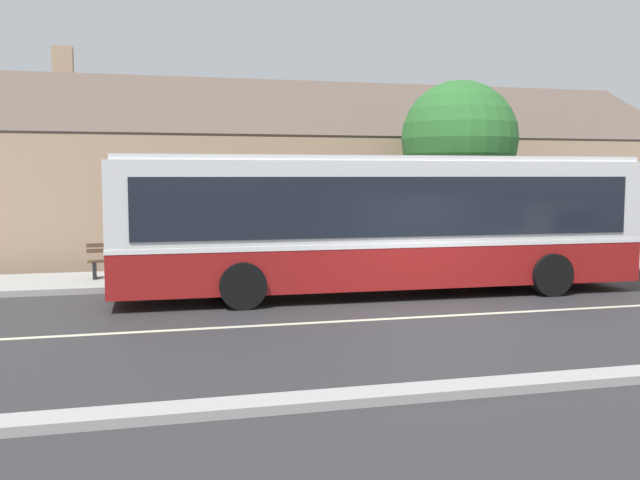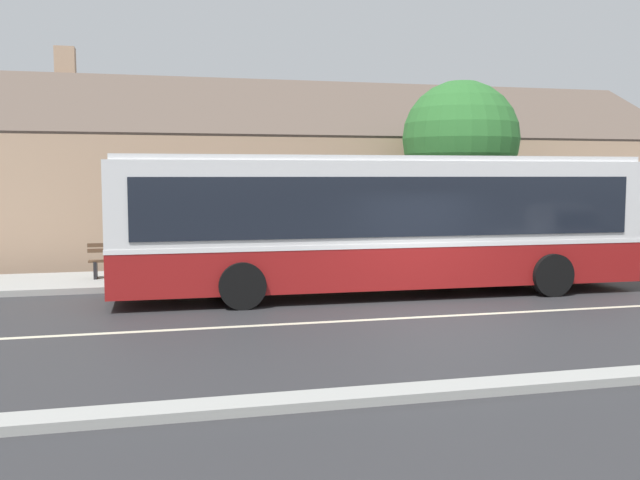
% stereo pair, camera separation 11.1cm
% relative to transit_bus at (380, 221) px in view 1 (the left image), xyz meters
% --- Properties ---
extents(ground_plane, '(300.00, 300.00, 0.00)m').
position_rel_transit_bus_xyz_m(ground_plane, '(0.37, -2.90, -1.75)').
color(ground_plane, '#2D2D30').
extents(sidewalk_far, '(60.00, 3.00, 0.15)m').
position_rel_transit_bus_xyz_m(sidewalk_far, '(0.37, 3.10, -1.67)').
color(sidewalk_far, '#9E9E99').
rests_on(sidewalk_far, ground).
extents(curb_near, '(60.00, 0.50, 0.12)m').
position_rel_transit_bus_xyz_m(curb_near, '(0.37, -7.65, -1.69)').
color(curb_near, '#9E9E99').
rests_on(curb_near, ground).
extents(lane_divider_stripe, '(60.00, 0.16, 0.01)m').
position_rel_transit_bus_xyz_m(lane_divider_stripe, '(0.37, -2.90, -1.74)').
color(lane_divider_stripe, beige).
rests_on(lane_divider_stripe, ground).
extents(community_building, '(28.25, 9.97, 7.39)m').
position_rel_transit_bus_xyz_m(community_building, '(-0.43, 10.62, 0.39)').
color(community_building, tan).
rests_on(community_building, ground).
extents(transit_bus, '(12.48, 2.93, 3.25)m').
position_rel_transit_bus_xyz_m(transit_bus, '(0.00, 0.00, 0.00)').
color(transit_bus, maroon).
rests_on(transit_bus, ground).
extents(bench_by_building, '(1.69, 0.51, 0.94)m').
position_rel_transit_bus_xyz_m(bench_by_building, '(-5.98, 3.12, -1.18)').
color(bench_by_building, brown).
rests_on(bench_by_building, sidewalk_far).
extents(street_tree_primary, '(3.49, 3.49, 5.65)m').
position_rel_transit_bus_xyz_m(street_tree_primary, '(3.90, 3.99, 2.14)').
color(street_tree_primary, '#4C3828').
rests_on(street_tree_primary, ground).
extents(bus_stop_sign, '(0.36, 0.07, 2.40)m').
position_rel_transit_bus_xyz_m(bus_stop_sign, '(5.74, 2.09, -0.11)').
color(bus_stop_sign, gray).
rests_on(bus_stop_sign, sidewalk_far).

